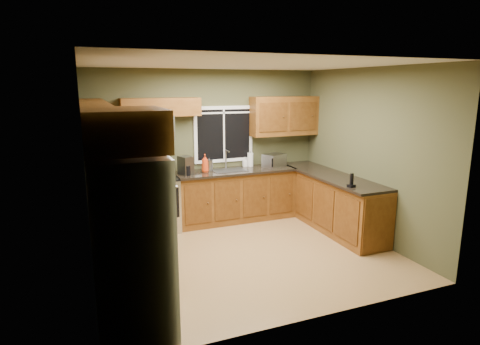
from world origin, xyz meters
TOP-DOWN VIEW (x-y plane):
  - floor at (0.00, 0.00)m, footprint 4.20×4.20m
  - ceiling at (0.00, 0.00)m, footprint 4.20×4.20m
  - back_wall at (0.00, 1.80)m, footprint 4.20×0.00m
  - front_wall at (0.00, -1.80)m, footprint 4.20×0.00m
  - left_wall at (-2.10, 0.00)m, footprint 0.00×3.60m
  - right_wall at (2.10, 0.00)m, footprint 0.00×3.60m
  - window at (0.30, 1.78)m, footprint 1.12×0.03m
  - base_cabinets_left at (-1.80, 0.48)m, footprint 0.60×2.65m
  - countertop_left at (-1.78, 0.48)m, footprint 0.65×2.65m
  - base_cabinets_back at (0.42, 1.50)m, footprint 2.17×0.60m
  - countertop_back at (0.42, 1.48)m, footprint 2.17×0.65m
  - base_cabinets_peninsula at (1.80, 0.54)m, footprint 0.60×2.52m
  - countertop_peninsula at (1.78, 0.55)m, footprint 0.65×2.50m
  - upper_cabinets_left at (-1.94, 0.48)m, footprint 0.33×2.65m
  - upper_cabinets_back_left at (-0.85, 1.64)m, footprint 1.30×0.33m
  - upper_cabinets_back_right at (1.45, 1.64)m, footprint 1.30×0.33m
  - upper_cabinet_over_fridge at (-1.74, -1.30)m, footprint 0.72×0.90m
  - refrigerator at (-1.74, -1.30)m, footprint 0.74×0.90m
  - range at (-1.05, 1.47)m, footprint 0.76×0.69m
  - microwave at (-1.05, 1.61)m, footprint 0.76×0.41m
  - sink at (0.30, 1.49)m, footprint 0.60×0.42m
  - toaster_oven at (1.18, 1.48)m, footprint 0.47×0.42m
  - coffee_maker at (-0.51, 1.42)m, footprint 0.26×0.30m
  - kettle at (-0.05, 1.58)m, footprint 0.16×0.16m
  - paper_towel_roll at (0.78, 1.68)m, footprint 0.14×0.14m
  - soap_bottle_a at (-0.15, 1.50)m, footprint 0.15×0.15m
  - soap_bottle_b at (0.68, 1.70)m, footprint 0.09×0.09m
  - soap_bottle_c at (0.00, 1.70)m, footprint 0.15×0.15m
  - cordless_phone at (1.57, -0.31)m, footprint 0.11×0.11m

SIDE VIEW (x-z plane):
  - floor at x=0.00m, z-range 0.00..0.00m
  - base_cabinets_peninsula at x=1.80m, z-range 0.00..0.90m
  - base_cabinets_left at x=-1.80m, z-range 0.00..0.90m
  - base_cabinets_back at x=0.42m, z-range 0.00..0.90m
  - range at x=-1.05m, z-range 0.00..0.94m
  - refrigerator at x=-1.74m, z-range 0.00..1.80m
  - countertop_left at x=-1.78m, z-range 0.90..0.94m
  - countertop_back at x=0.42m, z-range 0.90..0.94m
  - countertop_peninsula at x=1.78m, z-range 0.90..0.94m
  - sink at x=0.30m, z-range 0.77..1.13m
  - cordless_phone at x=1.57m, z-range 0.90..1.11m
  - soap_bottle_c at x=0.00m, z-range 0.94..1.09m
  - soap_bottle_b at x=0.68m, z-range 0.94..1.12m
  - kettle at x=-0.05m, z-range 0.93..1.17m
  - toaster_oven at x=1.18m, z-range 0.94..1.18m
  - paper_towel_roll at x=0.78m, z-range 0.93..1.21m
  - coffee_maker at x=-0.51m, z-range 0.93..1.24m
  - soap_bottle_a at x=-0.15m, z-range 0.94..1.26m
  - back_wall at x=0.00m, z-range -0.75..3.45m
  - front_wall at x=0.00m, z-range -0.75..3.45m
  - left_wall at x=-2.10m, z-range -0.45..3.15m
  - right_wall at x=2.10m, z-range -0.45..3.15m
  - window at x=0.30m, z-range 1.04..2.06m
  - microwave at x=-1.05m, z-range 1.52..1.94m
  - upper_cabinets_left at x=-1.94m, z-range 1.50..2.22m
  - upper_cabinets_back_right at x=1.45m, z-range 1.50..2.22m
  - upper_cabinet_over_fridge at x=-1.74m, z-range 1.84..2.22m
  - upper_cabinets_back_left at x=-0.85m, z-range 1.92..2.22m
  - ceiling at x=0.00m, z-range 2.70..2.70m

